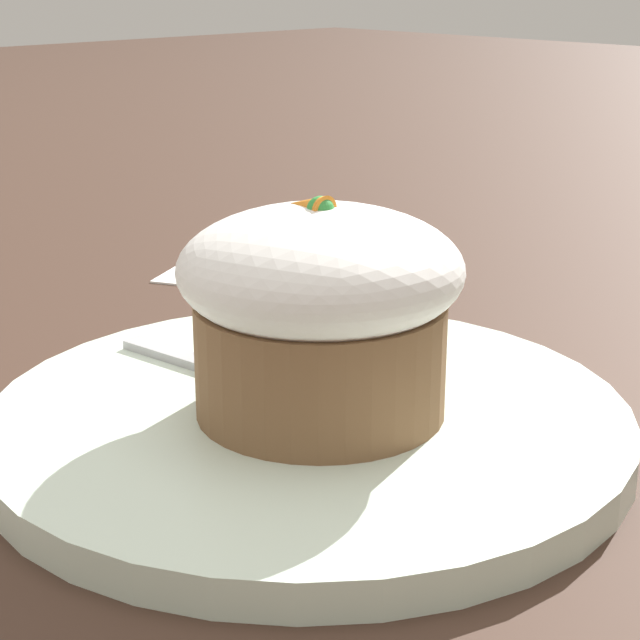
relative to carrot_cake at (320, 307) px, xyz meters
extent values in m
plane|color=#3D281E|center=(0.01, 0.00, -0.06)|extent=(4.00, 4.00, 0.00)
cylinder|color=silver|center=(0.01, 0.00, -0.05)|extent=(0.26, 0.26, 0.01)
cylinder|color=brown|center=(0.00, 0.00, -0.02)|extent=(0.10, 0.10, 0.05)
ellipsoid|color=white|center=(0.00, 0.00, 0.02)|extent=(0.11, 0.11, 0.05)
cone|color=orange|center=(0.01, 0.00, 0.04)|extent=(0.02, 0.01, 0.01)
sphere|color=green|center=(0.00, 0.00, 0.04)|extent=(0.01, 0.01, 0.01)
cube|color=#B7B7BC|center=(0.07, 0.01, -0.04)|extent=(0.09, 0.02, 0.00)
ellipsoid|color=#B7B7BC|center=(0.02, 0.00, -0.04)|extent=(0.05, 0.04, 0.01)
cube|color=white|center=(0.21, -0.16, -0.06)|extent=(0.15, 0.15, 0.00)
camera|label=1|loc=(-0.28, 0.27, 0.13)|focal=60.00mm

